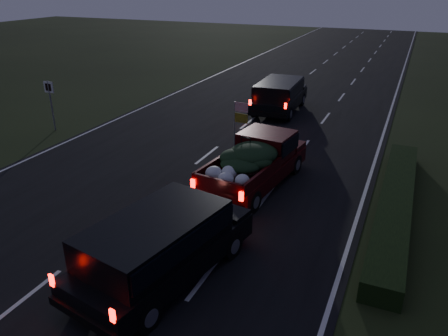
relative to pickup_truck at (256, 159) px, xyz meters
The scene contains 7 objects.
ground 4.36m from the pickup_truck, 133.14° to the right, with size 120.00×120.00×0.00m, color black.
road_asphalt 4.35m from the pickup_truck, 133.14° to the right, with size 14.00×120.00×0.02m, color black.
hedge_row 4.96m from the pickup_truck, ahead, with size 1.00×10.00×0.60m, color black.
route_sign 11.57m from the pickup_truck, behind, with size 0.55×0.08×2.50m.
pickup_truck is the anchor object (origin of this frame).
lead_suv 9.82m from the pickup_truck, 102.06° to the left, with size 2.33×5.17×1.46m.
rear_suv 6.18m from the pickup_truck, 92.69° to the right, with size 3.04×5.40×1.46m.
Camera 1 is at (7.72, -10.78, 7.07)m, focal length 35.00 mm.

